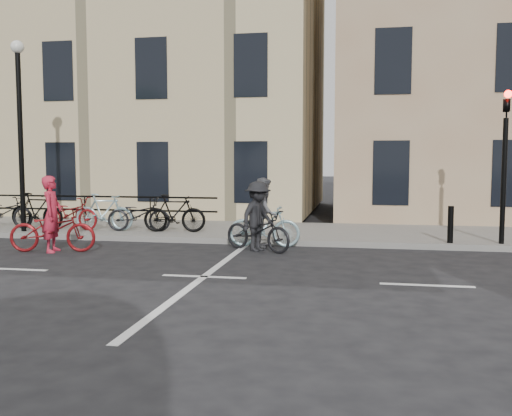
% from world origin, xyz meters
% --- Properties ---
extents(ground, '(120.00, 120.00, 0.00)m').
position_xyz_m(ground, '(0.00, 0.00, 0.00)').
color(ground, black).
rests_on(ground, ground).
extents(sidewalk, '(46.00, 4.00, 0.15)m').
position_xyz_m(sidewalk, '(-4.00, 6.00, 0.07)').
color(sidewalk, slate).
rests_on(sidewalk, ground).
extents(building_west, '(20.00, 10.00, 10.00)m').
position_xyz_m(building_west, '(-9.00, 13.00, 5.15)').
color(building_west, '#CCBB8A').
rests_on(building_west, sidewalk).
extents(traffic_light, '(0.18, 0.30, 3.90)m').
position_xyz_m(traffic_light, '(6.20, 4.34, 2.45)').
color(traffic_light, black).
rests_on(traffic_light, sidewalk).
extents(lamp_post, '(0.36, 0.36, 5.28)m').
position_xyz_m(lamp_post, '(-6.50, 4.40, 3.49)').
color(lamp_post, black).
rests_on(lamp_post, sidewalk).
extents(bollard_east, '(0.14, 0.14, 0.90)m').
position_xyz_m(bollard_east, '(5.00, 4.25, 0.60)').
color(bollard_east, black).
rests_on(bollard_east, sidewalk).
extents(parked_bikes, '(7.25, 1.23, 1.05)m').
position_xyz_m(parked_bikes, '(-4.92, 5.04, 0.65)').
color(parked_bikes, black).
rests_on(parked_bikes, sidewalk).
extents(cyclist_pink, '(2.11, 1.07, 1.79)m').
position_xyz_m(cyclist_pink, '(-4.28, 2.11, 0.62)').
color(cyclist_pink, maroon).
rests_on(cyclist_pink, ground).
extents(cyclist_grey, '(1.80, 0.87, 1.72)m').
position_xyz_m(cyclist_grey, '(0.50, 3.74, 0.70)').
color(cyclist_grey, '#98BEC7').
rests_on(cyclist_grey, ground).
extents(cyclist_dark, '(1.95, 1.44, 1.66)m').
position_xyz_m(cyclist_dark, '(0.45, 3.12, 0.65)').
color(cyclist_dark, black).
rests_on(cyclist_dark, ground).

